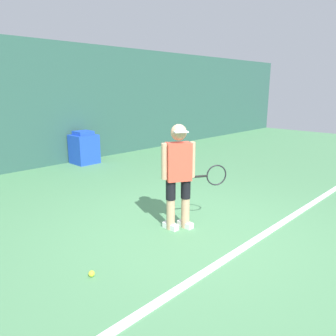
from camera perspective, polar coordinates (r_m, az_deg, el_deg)
ground_plane at (r=4.71m, az=4.13°, el=-10.96°), size 24.00×24.00×0.00m
back_wall at (r=8.61m, az=-23.79°, el=9.91°), size 24.00×0.10×3.10m
court_baseline at (r=4.30m, az=12.42°, el=-13.74°), size 21.60×0.10×0.01m
tennis_player at (r=4.54m, az=1.98°, el=-0.83°), size 0.85×0.56×1.50m
tennis_ball at (r=3.77m, az=-13.17°, el=-17.48°), size 0.07×0.07×0.07m
covered_chair at (r=8.97m, az=-14.41°, el=3.38°), size 0.61×0.61×0.86m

